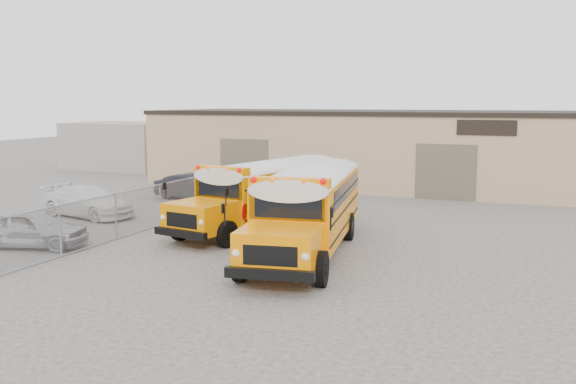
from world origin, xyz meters
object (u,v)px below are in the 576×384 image
at_px(school_bus_left, 332,175).
at_px(car_silver, 29,228).
at_px(school_bus_right, 334,181).
at_px(car_dark, 193,187).
at_px(tarp_bundle, 268,239).
at_px(car_white, 88,201).

relative_size(school_bus_left, car_silver, 2.38).
distance_m(school_bus_left, school_bus_right, 3.36).
distance_m(school_bus_right, car_dark, 9.39).
bearing_deg(car_dark, tarp_bundle, -136.16).
xyz_separation_m(car_white, car_dark, (1.77, 6.33, -0.02)).
bearing_deg(tarp_bundle, car_white, 157.14).
height_order(school_bus_left, car_white, school_bus_left).
height_order(school_bus_right, tarp_bundle, school_bus_right).
bearing_deg(car_dark, car_silver, -174.46).
relative_size(car_silver, car_dark, 1.00).
bearing_deg(school_bus_right, school_bus_left, 110.01).
distance_m(car_white, car_dark, 6.57).
bearing_deg(school_bus_left, school_bus_right, -69.99).
bearing_deg(school_bus_left, car_white, -144.73).
xyz_separation_m(school_bus_right, car_white, (-10.68, -3.59, -1.03)).
xyz_separation_m(school_bus_left, car_white, (-9.53, -6.74, -0.93)).
relative_size(school_bus_right, car_white, 2.17).
distance_m(tarp_bundle, car_silver, 9.06).
height_order(car_silver, car_dark, car_silver).
relative_size(school_bus_right, tarp_bundle, 6.68).
bearing_deg(car_silver, school_bus_left, -47.55).
distance_m(school_bus_left, car_white, 11.71).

